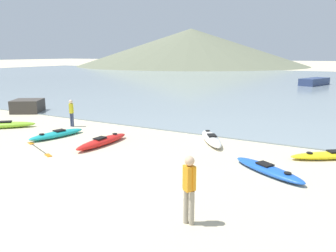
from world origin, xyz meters
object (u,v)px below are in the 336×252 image
object	(u,v)px
kayak_on_sand_5	(2,125)
person_near_waterline	(71,111)
kayak_on_sand_2	(102,141)
moored_boat_1	(314,82)
kayak_on_sand_1	(211,138)
kayak_on_sand_3	(268,169)
shoreline_rock	(28,106)
person_near_foreground	(189,186)
kayak_on_sand_0	(331,155)
kayak_on_sand_4	(57,134)
loose_paddle	(39,149)

from	to	relation	value
kayak_on_sand_5	person_near_waterline	distance (m)	3.86
kayak_on_sand_2	moored_boat_1	world-z (taller)	moored_boat_1
kayak_on_sand_1	kayak_on_sand_3	xyz separation A→B (m)	(3.23, -2.89, -0.04)
kayak_on_sand_5	shoreline_rock	size ratio (longest dim) A/B	1.65
kayak_on_sand_1	person_near_foreground	size ratio (longest dim) A/B	1.70
kayak_on_sand_1	person_near_waterline	world-z (taller)	person_near_waterline
kayak_on_sand_5	moored_boat_1	bearing A→B (deg)	70.16
kayak_on_sand_0	person_near_foreground	xyz separation A→B (m)	(-2.78, -7.33, 0.85)
kayak_on_sand_4	kayak_on_sand_5	bearing A→B (deg)	179.83
moored_boat_1	person_near_foreground	bearing A→B (deg)	-88.85
kayak_on_sand_4	kayak_on_sand_5	size ratio (longest dim) A/B	0.96
person_near_waterline	shoreline_rock	xyz separation A→B (m)	(-6.10, 1.91, -0.43)
kayak_on_sand_0	person_near_foreground	distance (m)	7.88
person_near_waterline	kayak_on_sand_3	bearing A→B (deg)	-11.19
kayak_on_sand_3	person_near_foreground	world-z (taller)	person_near_foreground
kayak_on_sand_1	moored_boat_1	size ratio (longest dim) A/B	0.54
kayak_on_sand_2	shoreline_rock	xyz separation A→B (m)	(-10.12, 4.10, 0.28)
person_near_waterline	moored_boat_1	bearing A→B (deg)	73.82
kayak_on_sand_5	loose_paddle	world-z (taller)	kayak_on_sand_5
kayak_on_sand_4	shoreline_rock	distance (m)	8.29
loose_paddle	person_near_waterline	bearing A→B (deg)	116.80
kayak_on_sand_5	shoreline_rock	world-z (taller)	shoreline_rock
kayak_on_sand_3	kayak_on_sand_4	distance (m)	10.27
kayak_on_sand_3	loose_paddle	world-z (taller)	kayak_on_sand_3
kayak_on_sand_4	shoreline_rock	size ratio (longest dim) A/B	1.59
person_near_foreground	loose_paddle	xyz separation A→B (m)	(-8.41, 2.64, -0.97)
person_near_foreground	loose_paddle	distance (m)	8.86
moored_boat_1	shoreline_rock	world-z (taller)	moored_boat_1
person_near_foreground	loose_paddle	bearing A→B (deg)	162.58
kayak_on_sand_0	kayak_on_sand_5	bearing A→B (deg)	-170.28
kayak_on_sand_5	loose_paddle	size ratio (longest dim) A/B	1.18
loose_paddle	shoreline_rock	bearing A→B (deg)	143.84
kayak_on_sand_5	person_near_waterline	size ratio (longest dim) A/B	2.02
kayak_on_sand_5	kayak_on_sand_3	bearing A→B (deg)	-0.38
kayak_on_sand_2	kayak_on_sand_3	xyz separation A→B (m)	(7.36, -0.06, -0.03)
kayak_on_sand_0	kayak_on_sand_4	distance (m)	12.43
person_near_foreground	moored_boat_1	world-z (taller)	person_near_foreground
kayak_on_sand_0	kayak_on_sand_5	distance (m)	16.59
kayak_on_sand_5	person_near_foreground	world-z (taller)	person_near_foreground
kayak_on_sand_1	moored_boat_1	world-z (taller)	moored_boat_1
kayak_on_sand_3	person_near_foreground	xyz separation A→B (m)	(-0.93, -4.43, 0.85)
kayak_on_sand_1	person_near_waterline	distance (m)	8.21
kayak_on_sand_0	kayak_on_sand_4	world-z (taller)	kayak_on_sand_4
kayak_on_sand_1	person_near_waterline	xyz separation A→B (m)	(-8.16, -0.64, 0.70)
kayak_on_sand_1	loose_paddle	xyz separation A→B (m)	(-6.12, -4.68, -0.16)
kayak_on_sand_4	moored_boat_1	xyz separation A→B (m)	(8.53, 35.42, 0.36)
person_near_waterline	shoreline_rock	world-z (taller)	person_near_waterline
kayak_on_sand_1	shoreline_rock	bearing A→B (deg)	174.92
moored_boat_1	shoreline_rock	distance (m)	35.08
person_near_waterline	shoreline_rock	distance (m)	6.41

